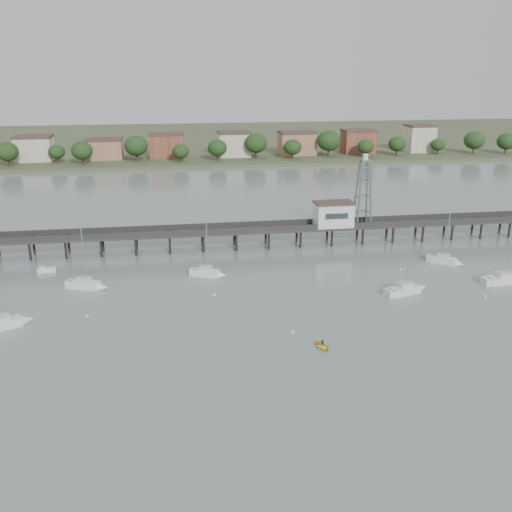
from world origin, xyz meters
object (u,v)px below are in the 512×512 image
at_px(pier, 219,232).
at_px(sailboat_c, 410,289).
at_px(sailboat_f, 210,273).
at_px(yellow_dinghy, 322,348).
at_px(sailboat_a, 10,323).
at_px(white_tender, 46,270).
at_px(sailboat_d, 510,279).
at_px(sailboat_b, 90,285).
at_px(lattice_tower, 363,193).
at_px(sailboat_e, 448,261).

height_order(pier, sailboat_c, sailboat_c).
xyz_separation_m(sailboat_f, yellow_dinghy, (13.09, -30.56, -0.66)).
relative_size(sailboat_a, yellow_dinghy, 4.15).
bearing_deg(white_tender, sailboat_d, -16.85).
xyz_separation_m(pier, yellow_dinghy, (9.85, -47.39, -3.79)).
bearing_deg(sailboat_b, sailboat_c, 10.27).
bearing_deg(lattice_tower, sailboat_d, -56.41).
bearing_deg(pier, sailboat_a, -136.03).
bearing_deg(sailboat_e, sailboat_c, -94.84).
relative_size(lattice_tower, sailboat_d, 1.09).
xyz_separation_m(sailboat_a, white_tender, (0.81, 24.19, -0.24)).
height_order(sailboat_e, yellow_dinghy, sailboat_e).
bearing_deg(sailboat_a, sailboat_e, -12.80).
bearing_deg(sailboat_c, sailboat_d, -10.76).
relative_size(pier, sailboat_a, 12.16).
distance_m(sailboat_a, white_tender, 24.20).
xyz_separation_m(lattice_tower, sailboat_d, (18.61, -28.01, -10.46)).
distance_m(sailboat_d, yellow_dinghy, 44.68).
relative_size(sailboat_f, white_tender, 3.14).
height_order(lattice_tower, yellow_dinghy, lattice_tower).
relative_size(sailboat_e, sailboat_b, 0.93).
bearing_deg(sailboat_a, sailboat_c, -21.55).
xyz_separation_m(sailboat_b, sailboat_f, (21.39, 2.80, 0.01)).
xyz_separation_m(sailboat_e, sailboat_b, (-68.24, -2.52, -0.00)).
height_order(sailboat_b, yellow_dinghy, sailboat_b).
relative_size(sailboat_c, sailboat_a, 1.04).
height_order(sailboat_e, sailboat_f, sailboat_e).
relative_size(sailboat_c, white_tender, 3.71).
bearing_deg(sailboat_a, sailboat_d, -20.92).
bearing_deg(sailboat_c, sailboat_e, 27.20).
bearing_deg(sailboat_d, white_tender, 161.25).
bearing_deg(sailboat_f, sailboat_b, -147.89).
height_order(sailboat_e, white_tender, sailboat_e).
distance_m(sailboat_e, sailboat_b, 68.29).
distance_m(pier, sailboat_e, 46.95).
xyz_separation_m(lattice_tower, yellow_dinghy, (-21.65, -47.39, -11.10)).
bearing_deg(yellow_dinghy, pier, 84.92).
distance_m(sailboat_e, sailboat_d, 12.70).
relative_size(pier, sailboat_d, 10.53).
bearing_deg(pier, sailboat_c, -44.94).
distance_m(lattice_tower, sailboat_f, 39.99).
xyz_separation_m(lattice_tower, sailboat_c, (-1.41, -30.02, -10.46)).
relative_size(sailboat_b, sailboat_c, 0.92).
xyz_separation_m(sailboat_d, sailboat_f, (-53.35, 11.19, 0.02)).
height_order(lattice_tower, sailboat_f, lattice_tower).
relative_size(pier, lattice_tower, 9.68).
bearing_deg(sailboat_e, yellow_dinghy, -96.63).
bearing_deg(sailboat_c, sailboat_b, 152.76).
distance_m(sailboat_d, white_tender, 86.09).
relative_size(sailboat_a, white_tender, 3.57).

